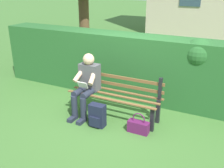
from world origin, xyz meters
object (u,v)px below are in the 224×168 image
Objects in this scene: handbag at (138,126)px; backpack at (97,116)px; park_bench at (116,95)px; person_seated at (87,83)px.

backpack is at bearing 9.65° from handbag.
park_bench is 4.22× the size of backpack.
person_seated is at bearing 17.20° from park_bench.
backpack is at bearing 140.78° from person_seated.
backpack reaches higher than handbag.
person_seated reaches higher than park_bench.
park_bench reaches higher than handbag.
park_bench is 1.49× the size of person_seated.
park_bench is 0.57m from backpack.
person_seated is at bearing -10.53° from handbag.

